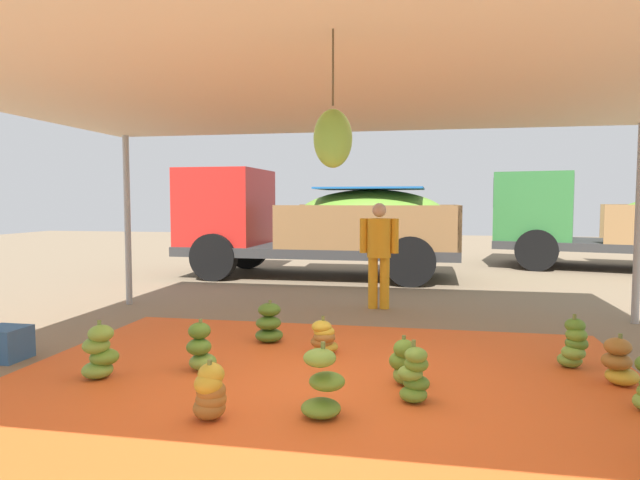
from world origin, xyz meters
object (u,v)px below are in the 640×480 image
(banana_bunch_10, at_px, (404,363))
(banana_bunch_11, at_px, (574,345))
(crate_0, at_px, (5,344))
(cargo_truck_far, at_px, (627,220))
(banana_bunch_4, at_px, (210,393))
(banana_bunch_0, at_px, (201,348))
(cargo_truck_main, at_px, (312,221))
(banana_bunch_9, at_px, (324,338))
(banana_bunch_2, at_px, (323,386))
(banana_bunch_3, at_px, (619,363))
(banana_bunch_6, at_px, (100,353))
(banana_bunch_7, at_px, (414,376))
(banana_bunch_5, at_px, (269,324))
(worker_0, at_px, (379,247))

(banana_bunch_10, bearing_deg, banana_bunch_11, 26.31)
(crate_0, bearing_deg, cargo_truck_far, 46.31)
(banana_bunch_11, bearing_deg, banana_bunch_4, -148.01)
(banana_bunch_0, height_order, cargo_truck_main, cargo_truck_main)
(banana_bunch_9, xyz_separation_m, banana_bunch_11, (2.57, -0.06, 0.06))
(banana_bunch_2, relative_size, banana_bunch_3, 1.24)
(banana_bunch_10, bearing_deg, banana_bunch_6, -172.48)
(banana_bunch_7, bearing_deg, banana_bunch_10, 103.19)
(banana_bunch_9, distance_m, banana_bunch_10, 1.27)
(banana_bunch_5, xyz_separation_m, banana_bunch_10, (1.64, -1.23, -0.02))
(cargo_truck_far, bearing_deg, banana_bunch_10, -117.36)
(worker_0, bearing_deg, banana_bunch_7, -81.03)
(banana_bunch_0, xyz_separation_m, banana_bunch_11, (3.65, 0.77, 0.02))
(banana_bunch_6, xyz_separation_m, crate_0, (-1.37, 0.40, -0.08))
(banana_bunch_11, height_order, crate_0, banana_bunch_11)
(banana_bunch_9, bearing_deg, banana_bunch_0, -142.50)
(banana_bunch_6, bearing_deg, banana_bunch_7, -1.15)
(banana_bunch_0, xyz_separation_m, banana_bunch_10, (2.00, -0.05, -0.02))
(banana_bunch_2, xyz_separation_m, banana_bunch_5, (-1.04, 2.12, -0.03))
(cargo_truck_far, relative_size, worker_0, 4.15)
(cargo_truck_main, bearing_deg, banana_bunch_5, -83.38)
(banana_bunch_4, distance_m, cargo_truck_far, 12.58)
(banana_bunch_7, bearing_deg, banana_bunch_0, 167.16)
(banana_bunch_9, xyz_separation_m, banana_bunch_10, (0.91, -0.88, 0.02))
(banana_bunch_2, distance_m, banana_bunch_11, 2.83)
(banana_bunch_3, xyz_separation_m, crate_0, (-6.13, -0.32, -0.04))
(banana_bunch_9, height_order, crate_0, banana_bunch_9)
(cargo_truck_main, bearing_deg, banana_bunch_2, -77.80)
(banana_bunch_4, relative_size, cargo_truck_far, 0.07)
(banana_bunch_9, relative_size, cargo_truck_main, 0.07)
(banana_bunch_4, distance_m, banana_bunch_7, 1.68)
(banana_bunch_3, height_order, crate_0, banana_bunch_3)
(banana_bunch_3, relative_size, banana_bunch_5, 0.93)
(banana_bunch_10, height_order, crate_0, banana_bunch_10)
(worker_0, bearing_deg, cargo_truck_main, 117.20)
(banana_bunch_5, xyz_separation_m, crate_0, (-2.56, -1.20, -0.05))
(banana_bunch_7, xyz_separation_m, banana_bunch_9, (-1.01, 1.31, -0.05))
(banana_bunch_6, distance_m, cargo_truck_main, 7.52)
(banana_bunch_5, distance_m, banana_bunch_6, 2.00)
(banana_bunch_0, distance_m, banana_bunch_10, 2.00)
(banana_bunch_3, height_order, banana_bunch_6, banana_bunch_6)
(banana_bunch_7, bearing_deg, banana_bunch_9, 127.60)
(banana_bunch_2, bearing_deg, banana_bunch_11, 37.29)
(banana_bunch_4, relative_size, worker_0, 0.28)
(banana_bunch_5, height_order, cargo_truck_far, cargo_truck_far)
(banana_bunch_3, xyz_separation_m, worker_0, (-2.46, 3.26, 0.76))
(banana_bunch_11, distance_m, cargo_truck_main, 7.47)
(banana_bunch_7, bearing_deg, banana_bunch_5, 136.28)
(banana_bunch_0, bearing_deg, crate_0, -179.53)
(banana_bunch_3, bearing_deg, banana_bunch_6, -171.37)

